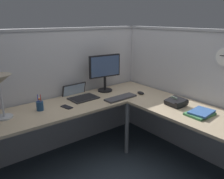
# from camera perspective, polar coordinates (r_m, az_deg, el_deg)

# --- Properties ---
(ground_plane) EXTENTS (6.80, 6.80, 0.00)m
(ground_plane) POSITION_cam_1_polar(r_m,az_deg,el_deg) (2.99, 3.26, -17.45)
(ground_plane) COLOR #2D3842
(cubicle_wall_back) EXTENTS (2.57, 0.12, 1.58)m
(cubicle_wall_back) POSITION_cam_1_polar(r_m,az_deg,el_deg) (3.12, -12.24, -0.06)
(cubicle_wall_back) COLOR #B2B2B7
(cubicle_wall_back) RESTS_ON ground
(cubicle_wall_right) EXTENTS (0.12, 2.37, 1.58)m
(cubicle_wall_right) POSITION_cam_1_polar(r_m,az_deg,el_deg) (3.10, 19.04, -0.76)
(cubicle_wall_right) COLOR #B2B2B7
(cubicle_wall_right) RESTS_ON ground
(desk) EXTENTS (2.35, 2.15, 0.73)m
(desk) POSITION_cam_1_polar(r_m,az_deg,el_deg) (2.56, 1.74, -7.39)
(desk) COLOR tan
(desk) RESTS_ON ground
(monitor) EXTENTS (0.46, 0.20, 0.50)m
(monitor) POSITION_cam_1_polar(r_m,az_deg,el_deg) (3.14, -1.76, 4.77)
(monitor) COLOR black
(monitor) RESTS_ON desk
(laptop) EXTENTS (0.35, 0.39, 0.22)m
(laptop) POSITION_cam_1_polar(r_m,az_deg,el_deg) (2.99, -8.01, -1.35)
(laptop) COLOR #232326
(laptop) RESTS_ON desk
(keyboard) EXTENTS (0.43, 0.15, 0.02)m
(keyboard) POSITION_cam_1_polar(r_m,az_deg,el_deg) (2.91, 2.14, -2.03)
(keyboard) COLOR #38383D
(keyboard) RESTS_ON desk
(computer_mouse) EXTENTS (0.06, 0.10, 0.03)m
(computer_mouse) POSITION_cam_1_polar(r_m,az_deg,el_deg) (3.10, 7.06, -0.81)
(computer_mouse) COLOR black
(computer_mouse) RESTS_ON desk
(pen_cup) EXTENTS (0.08, 0.08, 0.18)m
(pen_cup) POSITION_cam_1_polar(r_m,az_deg,el_deg) (2.65, -17.26, -3.82)
(pen_cup) COLOR navy
(pen_cup) RESTS_ON desk
(cell_phone) EXTENTS (0.10, 0.15, 0.01)m
(cell_phone) POSITION_cam_1_polar(r_m,az_deg,el_deg) (2.67, -11.04, -4.24)
(cell_phone) COLOR black
(cell_phone) RESTS_ON desk
(office_phone) EXTENTS (0.21, 0.22, 0.11)m
(office_phone) POSITION_cam_1_polar(r_m,az_deg,el_deg) (2.77, 15.50, -3.09)
(office_phone) COLOR black
(office_phone) RESTS_ON desk
(book_stack) EXTENTS (0.30, 0.23, 0.04)m
(book_stack) POSITION_cam_1_polar(r_m,az_deg,el_deg) (2.59, 20.87, -5.42)
(book_stack) COLOR #3F7F4C
(book_stack) RESTS_ON desk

